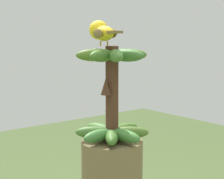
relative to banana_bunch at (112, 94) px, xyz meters
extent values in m
cylinder|color=#4C2D1E|center=(0.00, 0.00, 0.00)|extent=(0.05, 0.05, 0.34)
ellipsoid|color=#407A37|center=(0.06, 0.01, -0.14)|extent=(0.14, 0.06, 0.04)
ellipsoid|color=#416F2A|center=(0.04, 0.05, -0.14)|extent=(0.12, 0.13, 0.04)
ellipsoid|color=#427D35|center=(-0.01, 0.06, -0.14)|extent=(0.06, 0.14, 0.04)
ellipsoid|color=#4C702A|center=(-0.05, 0.04, -0.14)|extent=(0.13, 0.12, 0.04)
ellipsoid|color=#456D27|center=(-0.06, -0.01, -0.14)|extent=(0.14, 0.06, 0.04)
ellipsoid|color=#4F6F32|center=(-0.04, -0.05, -0.14)|extent=(0.12, 0.13, 0.04)
ellipsoid|color=#447630|center=(0.01, -0.06, -0.14)|extent=(0.06, 0.14, 0.04)
ellipsoid|color=#456F2E|center=(0.05, -0.04, -0.14)|extent=(0.13, 0.12, 0.04)
ellipsoid|color=#4C7631|center=(-0.06, -0.02, 0.14)|extent=(0.14, 0.08, 0.04)
ellipsoid|color=#447E33|center=(-0.03, -0.05, 0.14)|extent=(0.10, 0.14, 0.04)
ellipsoid|color=#4A7E29|center=(0.02, -0.05, 0.14)|extent=(0.08, 0.14, 0.04)
ellipsoid|color=#507024|center=(0.05, -0.03, 0.14)|extent=(0.14, 0.10, 0.04)
ellipsoid|color=#437129|center=(0.05, 0.02, 0.14)|extent=(0.14, 0.08, 0.04)
ellipsoid|color=#4B7D36|center=(0.03, 0.05, 0.14)|extent=(0.10, 0.14, 0.04)
ellipsoid|color=#3E6F2F|center=(-0.02, 0.06, 0.14)|extent=(0.08, 0.14, 0.04)
ellipsoid|color=#447226|center=(-0.05, 0.03, 0.14)|extent=(0.14, 0.10, 0.04)
cone|color=#4C2D1E|center=(0.03, 0.01, 0.03)|extent=(0.04, 0.04, 0.06)
cone|color=brown|center=(-0.02, -0.03, -0.04)|extent=(0.04, 0.04, 0.06)
cylinder|color=#C68933|center=(0.02, 0.00, 0.18)|extent=(0.00, 0.01, 0.02)
cylinder|color=#C68933|center=(0.05, 0.00, 0.18)|extent=(0.01, 0.00, 0.02)
ellipsoid|color=yellow|center=(0.03, 0.00, 0.21)|extent=(0.08, 0.12, 0.05)
ellipsoid|color=brown|center=(0.01, 0.01, 0.21)|extent=(0.03, 0.08, 0.03)
ellipsoid|color=brown|center=(0.06, 0.00, 0.21)|extent=(0.03, 0.08, 0.03)
cube|color=brown|center=(0.05, 0.08, 0.21)|extent=(0.04, 0.07, 0.01)
sphere|color=yellow|center=(0.02, -0.05, 0.23)|extent=(0.07, 0.07, 0.07)
sphere|color=black|center=(0.04, -0.06, 0.23)|extent=(0.01, 0.01, 0.01)
cone|color=orange|center=(0.01, -0.09, 0.23)|extent=(0.03, 0.04, 0.02)
camera|label=1|loc=(0.78, 0.97, 0.19)|focal=57.41mm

